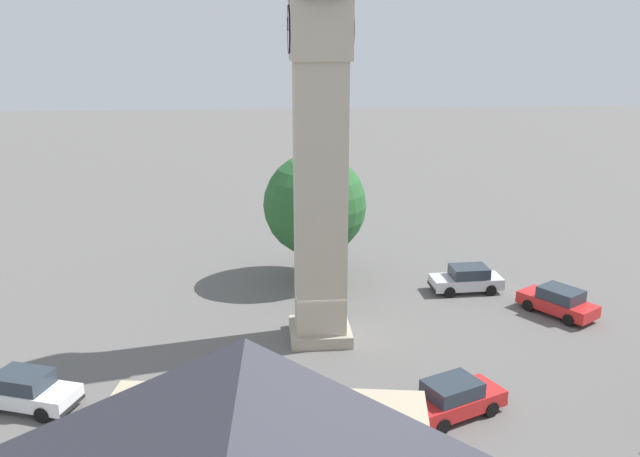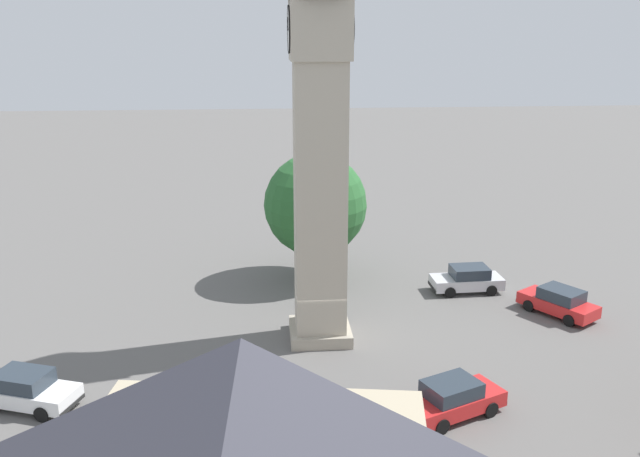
# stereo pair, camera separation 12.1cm
# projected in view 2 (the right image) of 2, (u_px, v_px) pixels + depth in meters

# --- Properties ---
(ground_plane) EXTENTS (200.00, 200.00, 0.00)m
(ground_plane) POSITION_uv_depth(u_px,v_px,m) (320.00, 337.00, 33.77)
(ground_plane) COLOR #605E5B
(clock_tower) EXTENTS (3.62, 3.62, 23.45)m
(clock_tower) POSITION_uv_depth(u_px,v_px,m) (320.00, 54.00, 29.84)
(clock_tower) COLOR #A59C89
(clock_tower) RESTS_ON ground
(car_blue_kerb) EXTENTS (2.96, 4.45, 1.53)m
(car_blue_kerb) POSITION_uv_depth(u_px,v_px,m) (26.00, 390.00, 27.38)
(car_blue_kerb) COLOR white
(car_blue_kerb) RESTS_ON ground
(car_silver_kerb) EXTENTS (1.93, 4.19, 1.53)m
(car_silver_kerb) POSITION_uv_depth(u_px,v_px,m) (467.00, 279.00, 39.42)
(car_silver_kerb) COLOR silver
(car_silver_kerb) RESTS_ON ground
(car_red_corner) EXTENTS (4.37, 3.68, 1.53)m
(car_red_corner) POSITION_uv_depth(u_px,v_px,m) (559.00, 302.00, 36.18)
(car_red_corner) COLOR red
(car_red_corner) RESTS_ON ground
(car_white_side) EXTENTS (4.42, 2.66, 1.53)m
(car_white_side) POSITION_uv_depth(u_px,v_px,m) (224.00, 413.00, 25.70)
(car_white_side) COLOR black
(car_white_side) RESTS_ON ground
(car_black_far) EXTENTS (3.23, 4.46, 1.53)m
(car_black_far) POSITION_uv_depth(u_px,v_px,m) (453.00, 398.00, 26.74)
(car_black_far) COLOR red
(car_black_far) RESTS_ON ground
(pedestrian) EXTENTS (0.54, 0.32, 1.69)m
(pedestrian) POSITION_uv_depth(u_px,v_px,m) (253.00, 369.00, 28.53)
(pedestrian) COLOR #706656
(pedestrian) RESTS_ON ground
(tree) EXTENTS (6.20, 6.20, 7.79)m
(tree) POSITION_uv_depth(u_px,v_px,m) (315.00, 205.00, 40.47)
(tree) COLOR brown
(tree) RESTS_ON ground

